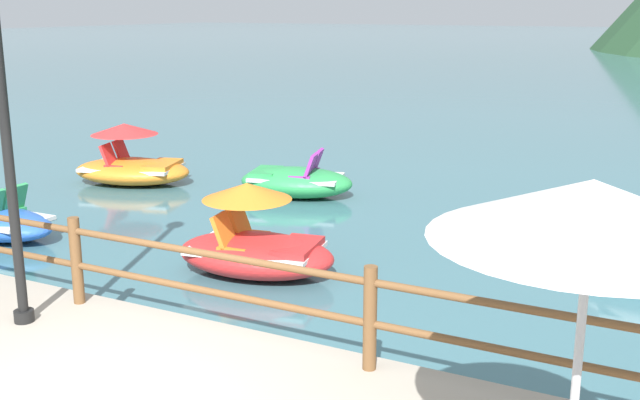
{
  "coord_description": "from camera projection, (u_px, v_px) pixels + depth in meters",
  "views": [
    {
      "loc": [
        4.17,
        -4.18,
        3.5
      ],
      "look_at": [
        -0.57,
        5.0,
        0.9
      ],
      "focal_mm": 43.37,
      "sensor_mm": 36.0,
      "label": 1
    }
  ],
  "objects": [
    {
      "name": "ground_plane",
      "position": [
        633.0,
        74.0,
        40.78
      ],
      "size": [
        200.0,
        200.0,
        0.0
      ],
      "primitive_type": "plane",
      "color": "#3D6B75"
    },
    {
      "name": "beach_umbrella",
      "position": [
        591.0,
        216.0,
        3.99
      ],
      "size": [
        1.7,
        1.7,
        2.24
      ],
      "color": "#B2B2B7",
      "rests_on": "promenade_dock"
    },
    {
      "name": "pedal_boat_5",
      "position": [
        255.0,
        244.0,
        10.26
      ],
      "size": [
        2.34,
        1.58,
        1.25
      ],
      "color": "red",
      "rests_on": "ground"
    },
    {
      "name": "pedal_boat_0",
      "position": [
        132.0,
        164.0,
        15.58
      ],
      "size": [
        2.67,
        2.0,
        1.22
      ],
      "color": "orange",
      "rests_on": "ground"
    },
    {
      "name": "dock_railing",
      "position": [
        208.0,
        277.0,
        7.41
      ],
      "size": [
        23.92,
        0.12,
        0.95
      ],
      "color": "brown",
      "rests_on": "promenade_dock"
    },
    {
      "name": "pedal_boat_2",
      "position": [
        296.0,
        181.0,
        14.54
      ],
      "size": [
        2.37,
        1.7,
        0.88
      ],
      "color": "green",
      "rests_on": "ground"
    }
  ]
}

